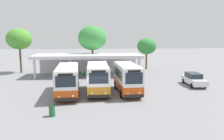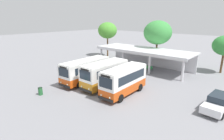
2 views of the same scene
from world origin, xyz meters
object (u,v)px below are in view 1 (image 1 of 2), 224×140
at_px(city_bus_middle_cream, 127,77).
at_px(waiting_chair_middle_seat, 89,73).
at_px(city_bus_nearest_orange, 68,79).
at_px(waiting_chair_second_from_end, 85,73).
at_px(waiting_chair_end_by_column, 80,73).
at_px(waiting_chair_fourth_seat, 93,73).
at_px(city_bus_second_in_row, 98,77).
at_px(waiting_chair_fifth_seat, 98,73).
at_px(waiting_chair_far_end_seat, 102,73).
at_px(litter_bin_apron, 52,111).
at_px(parked_car_flank, 194,79).

bearing_deg(city_bus_middle_cream, waiting_chair_middle_seat, 113.02).
relative_size(city_bus_nearest_orange, waiting_chair_second_from_end, 9.10).
height_order(waiting_chair_end_by_column, waiting_chair_middle_seat, same).
height_order(waiting_chair_end_by_column, waiting_chair_fourth_seat, same).
xyz_separation_m(waiting_chair_end_by_column, waiting_chair_middle_seat, (1.41, 0.08, 0.00)).
relative_size(city_bus_second_in_row, city_bus_middle_cream, 1.02).
relative_size(city_bus_second_in_row, waiting_chair_end_by_column, 7.93).
bearing_deg(waiting_chair_fourth_seat, city_bus_second_in_row, -87.35).
relative_size(waiting_chair_second_from_end, waiting_chair_middle_seat, 1.00).
bearing_deg(waiting_chair_fifth_seat, waiting_chair_end_by_column, 179.56).
bearing_deg(waiting_chair_far_end_seat, city_bus_middle_cream, -77.32).
bearing_deg(city_bus_nearest_orange, waiting_chair_far_end_seat, 67.89).
height_order(city_bus_nearest_orange, city_bus_middle_cream, city_bus_middle_cream).
bearing_deg(waiting_chair_fourth_seat, waiting_chair_fifth_seat, -10.08).
bearing_deg(litter_bin_apron, waiting_chair_second_from_end, 83.54).
bearing_deg(waiting_chair_middle_seat, waiting_chair_fourth_seat, 1.67).
xyz_separation_m(city_bus_middle_cream, litter_bin_apron, (-7.08, -6.52, -1.33)).
bearing_deg(waiting_chair_middle_seat, litter_bin_apron, -98.79).
bearing_deg(litter_bin_apron, waiting_chair_far_end_seat, 74.31).
xyz_separation_m(waiting_chair_end_by_column, waiting_chair_second_from_end, (0.71, 0.06, 0.00)).
xyz_separation_m(city_bus_second_in_row, waiting_chair_fourth_seat, (-0.47, 10.18, -1.26)).
distance_m(waiting_chair_second_from_end, waiting_chair_middle_seat, 0.71).
bearing_deg(litter_bin_apron, city_bus_middle_cream, 42.63).
relative_size(waiting_chair_second_from_end, litter_bin_apron, 0.96).
height_order(waiting_chair_middle_seat, waiting_chair_far_end_seat, same).
bearing_deg(litter_bin_apron, waiting_chair_fifth_seat, 76.55).
bearing_deg(waiting_chair_far_end_seat, parked_car_flank, -33.28).
bearing_deg(waiting_chair_far_end_seat, waiting_chair_fifth_seat, 179.93).
xyz_separation_m(parked_car_flank, waiting_chair_second_from_end, (-14.33, 7.64, -0.31)).
relative_size(city_bus_second_in_row, waiting_chair_second_from_end, 7.93).
distance_m(city_bus_second_in_row, waiting_chair_middle_seat, 10.31).
relative_size(waiting_chair_fifth_seat, waiting_chair_far_end_seat, 1.00).
bearing_deg(city_bus_middle_cream, waiting_chair_end_by_column, 119.43).
distance_m(waiting_chair_middle_seat, waiting_chair_fourth_seat, 0.71).
bearing_deg(city_bus_middle_cream, waiting_chair_fifth_seat, 106.34).
xyz_separation_m(waiting_chair_fourth_seat, litter_bin_apron, (-3.33, -17.02, -0.07)).
bearing_deg(waiting_chair_end_by_column, parked_car_flank, -26.74).
height_order(parked_car_flank, waiting_chair_fourth_seat, parked_car_flank).
height_order(city_bus_nearest_orange, waiting_chair_second_from_end, city_bus_nearest_orange).
distance_m(city_bus_middle_cream, waiting_chair_fifth_seat, 10.89).
bearing_deg(waiting_chair_second_from_end, city_bus_second_in_row, -79.47).
height_order(city_bus_nearest_orange, waiting_chair_fourth_seat, city_bus_nearest_orange).
xyz_separation_m(city_bus_nearest_orange, waiting_chair_far_end_seat, (4.22, 10.38, -1.20)).
bearing_deg(waiting_chair_fourth_seat, waiting_chair_end_by_column, -177.20).
xyz_separation_m(city_bus_second_in_row, city_bus_middle_cream, (3.28, -0.32, -0.00)).
relative_size(city_bus_middle_cream, waiting_chair_end_by_column, 7.77).
bearing_deg(waiting_chair_second_from_end, city_bus_middle_cream, -63.73).
bearing_deg(waiting_chair_fourth_seat, litter_bin_apron, -101.08).
xyz_separation_m(waiting_chair_middle_seat, litter_bin_apron, (-2.63, -17.00, -0.07)).
distance_m(city_bus_second_in_row, waiting_chair_end_by_column, 10.48).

